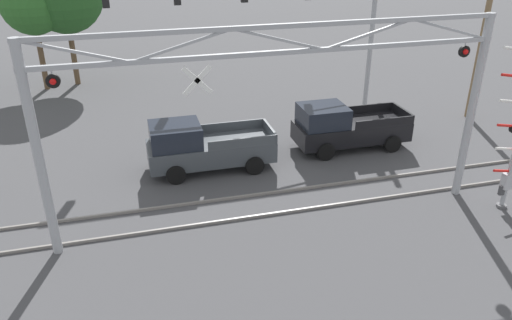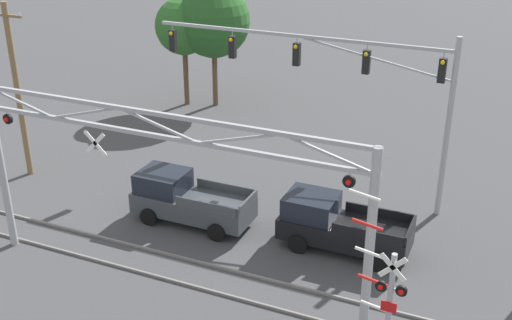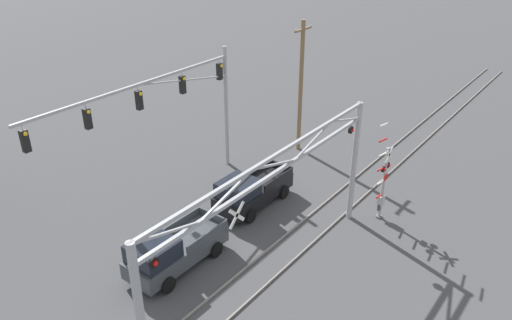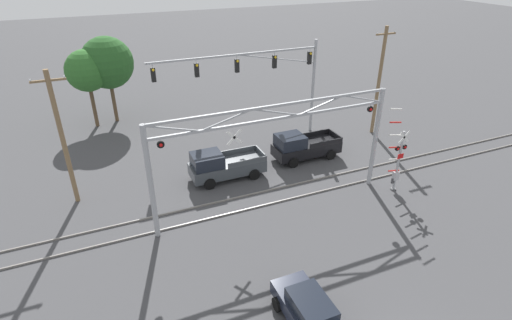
# 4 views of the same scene
# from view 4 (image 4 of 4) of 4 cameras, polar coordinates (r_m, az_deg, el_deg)

# --- Properties ---
(rail_track_near) EXTENTS (80.00, 0.08, 0.10)m
(rail_track_near) POSITION_cam_4_polar(r_m,az_deg,el_deg) (24.73, 2.27, -6.20)
(rail_track_near) COLOR gray
(rail_track_near) RESTS_ON ground_plane
(rail_track_far) EXTENTS (80.00, 0.08, 0.10)m
(rail_track_far) POSITION_cam_4_polar(r_m,az_deg,el_deg) (25.82, 0.92, -4.56)
(rail_track_far) COLOR gray
(rail_track_far) RESTS_ON ground_plane
(crossing_gantry) EXTENTS (14.37, 0.30, 6.57)m
(crossing_gantry) POSITION_cam_4_polar(r_m,az_deg,el_deg) (22.35, 2.76, 2.62)
(crossing_gantry) COLOR #9EA0A5
(crossing_gantry) RESTS_ON ground_plane
(crossing_signal_mast) EXTENTS (1.80, 0.35, 5.83)m
(crossing_signal_mast) POSITION_cam_4_polar(r_m,az_deg,el_deg) (26.56, 19.53, -0.19)
(crossing_signal_mast) COLOR #9EA0A5
(crossing_signal_mast) RESTS_ON ground_plane
(traffic_signal_span) EXTENTS (13.34, 0.39, 7.70)m
(traffic_signal_span) POSITION_cam_4_polar(r_m,az_deg,el_deg) (31.37, 1.93, 12.48)
(traffic_signal_span) COLOR #9EA0A5
(traffic_signal_span) RESTS_ON ground_plane
(pickup_truck_lead) EXTENTS (5.06, 2.17, 2.06)m
(pickup_truck_lead) POSITION_cam_4_polar(r_m,az_deg,el_deg) (26.98, -4.76, -0.78)
(pickup_truck_lead) COLOR #3D4247
(pickup_truck_lead) RESTS_ON ground_plane
(pickup_truck_following) EXTENTS (5.03, 2.17, 2.06)m
(pickup_truck_following) POSITION_cam_4_polar(r_m,az_deg,el_deg) (29.70, 6.70, 1.94)
(pickup_truck_following) COLOR black
(pickup_truck_following) RESTS_ON ground_plane
(sedan_waiting) EXTENTS (1.92, 3.96, 1.57)m
(sedan_waiting) POSITION_cam_4_polar(r_m,az_deg,el_deg) (17.59, 7.59, -20.66)
(sedan_waiting) COLOR #1E2333
(sedan_waiting) RESTS_ON ground_plane
(utility_pole_left) EXTENTS (1.80, 0.28, 8.29)m
(utility_pole_left) POSITION_cam_4_polar(r_m,az_deg,el_deg) (25.52, -25.92, 2.82)
(utility_pole_left) COLOR brown
(utility_pole_left) RESTS_ON ground_plane
(utility_pole_right) EXTENTS (1.80, 0.28, 8.77)m
(utility_pole_right) POSITION_cam_4_polar(r_m,az_deg,el_deg) (34.20, 17.17, 10.80)
(utility_pole_right) COLOR brown
(utility_pole_right) RESTS_ON ground_plane
(background_tree_beyond_span) EXTENTS (4.43, 4.43, 7.53)m
(background_tree_beyond_span) POSITION_cam_4_polar(r_m,az_deg,el_deg) (37.25, -20.49, 12.87)
(background_tree_beyond_span) COLOR brown
(background_tree_beyond_span) RESTS_ON ground_plane
(background_tree_far_left_verge) EXTENTS (3.49, 3.49, 6.71)m
(background_tree_far_left_verge) POSITION_cam_4_polar(r_m,az_deg,el_deg) (36.74, -23.03, 11.63)
(background_tree_far_left_verge) COLOR brown
(background_tree_far_left_verge) RESTS_ON ground_plane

